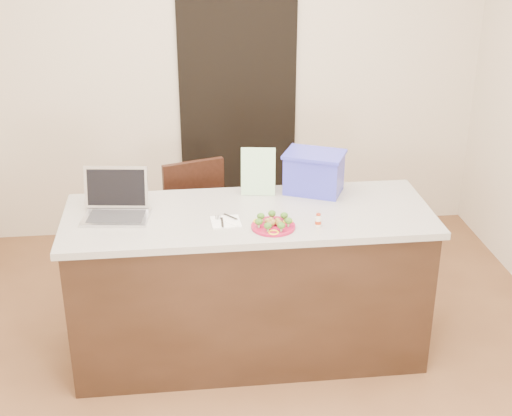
{
  "coord_description": "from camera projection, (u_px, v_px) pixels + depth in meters",
  "views": [
    {
      "loc": [
        -0.37,
        -3.35,
        2.58
      ],
      "look_at": [
        0.04,
        0.2,
        0.97
      ],
      "focal_mm": 50.0,
      "sensor_mm": 36.0,
      "label": 1
    }
  ],
  "objects": [
    {
      "name": "napkin",
      "position": [
        226.0,
        222.0,
        3.86
      ],
      "size": [
        0.16,
        0.16,
        0.01
      ],
      "primitive_type": "cube",
      "rotation": [
        0.0,
        0.0,
        0.05
      ],
      "color": "silver",
      "rests_on": "island"
    },
    {
      "name": "island",
      "position": [
        249.0,
        284.0,
        4.16
      ],
      "size": [
        2.06,
        0.76,
        0.92
      ],
      "color": "black",
      "rests_on": "ground"
    },
    {
      "name": "plate",
      "position": [
        273.0,
        226.0,
        3.8
      ],
      "size": [
        0.24,
        0.24,
        0.02
      ],
      "rotation": [
        0.0,
        0.0,
        0.09
      ],
      "color": "maroon",
      "rests_on": "island"
    },
    {
      "name": "pepper_rings",
      "position": [
        273.0,
        225.0,
        3.79
      ],
      "size": [
        0.22,
        0.2,
        0.01
      ],
      "color": "yellow",
      "rests_on": "plate"
    },
    {
      "name": "ground",
      "position": [
        254.0,
        375.0,
        4.13
      ],
      "size": [
        4.0,
        4.0,
        0.0
      ],
      "primitive_type": "plane",
      "color": "brown",
      "rests_on": "ground"
    },
    {
      "name": "meatballs",
      "position": [
        273.0,
        222.0,
        3.79
      ],
      "size": [
        0.09,
        0.08,
        0.04
      ],
      "color": "olive",
      "rests_on": "plate"
    },
    {
      "name": "chair",
      "position": [
        196.0,
        224.0,
        4.73
      ],
      "size": [
        0.52,
        0.53,
        0.94
      ],
      "rotation": [
        0.0,
        0.0,
        0.29
      ],
      "color": "black",
      "rests_on": "ground"
    },
    {
      "name": "doorway",
      "position": [
        238.0,
        111.0,
        5.52
      ],
      "size": [
        0.9,
        0.02,
        2.0
      ],
      "primitive_type": "cube",
      "color": "black",
      "rests_on": "ground"
    },
    {
      "name": "leaflet",
      "position": [
        258.0,
        172.0,
        4.16
      ],
      "size": [
        0.2,
        0.07,
        0.28
      ],
      "primitive_type": "cube",
      "rotation": [
        -0.14,
        0.0,
        -0.15
      ],
      "color": "white",
      "rests_on": "island"
    },
    {
      "name": "blue_box",
      "position": [
        314.0,
        172.0,
        4.2
      ],
      "size": [
        0.41,
        0.37,
        0.25
      ],
      "rotation": [
        0.0,
        0.0,
        -0.43
      ],
      "color": "#3033B0",
      "rests_on": "island"
    },
    {
      "name": "yogurt_bottle",
      "position": [
        318.0,
        221.0,
        3.81
      ],
      "size": [
        0.03,
        0.03,
        0.07
      ],
      "rotation": [
        0.0,
        0.0,
        -0.17
      ],
      "color": "beige",
      "rests_on": "island"
    },
    {
      "name": "broccoli",
      "position": [
        273.0,
        220.0,
        3.78
      ],
      "size": [
        0.2,
        0.2,
        0.04
      ],
      "color": "#254B14",
      "rests_on": "plate"
    },
    {
      "name": "fork",
      "position": [
        222.0,
        220.0,
        3.86
      ],
      "size": [
        0.03,
        0.15,
        0.0
      ],
      "rotation": [
        0.0,
        0.0,
        -0.03
      ],
      "color": "#AFAFB3",
      "rests_on": "napkin"
    },
    {
      "name": "knife",
      "position": [
        231.0,
        222.0,
        3.84
      ],
      "size": [
        0.08,
        0.17,
        0.01
      ],
      "rotation": [
        0.0,
        0.0,
        0.69
      ],
      "color": "white",
      "rests_on": "napkin"
    },
    {
      "name": "laptop",
      "position": [
        116.0,
        203.0,
        3.93
      ],
      "size": [
        0.38,
        0.32,
        0.25
      ],
      "rotation": [
        0.0,
        0.0,
        -0.13
      ],
      "color": "#BCBCC1",
      "rests_on": "island"
    },
    {
      "name": "room_shell",
      "position": [
        253.0,
        103.0,
        3.46
      ],
      "size": [
        4.0,
        4.0,
        4.0
      ],
      "color": "white",
      "rests_on": "ground"
    }
  ]
}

